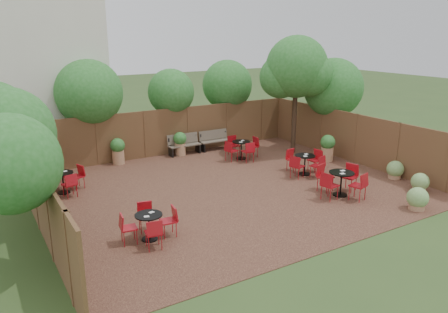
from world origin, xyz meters
TOP-DOWN VIEW (x-y plane):
  - ground at (0.00, 0.00)m, footprint 80.00×80.00m
  - courtyard_paving at (0.00, 0.00)m, footprint 12.00×10.00m
  - fence_back at (0.00, 5.00)m, footprint 12.00×0.08m
  - fence_left at (-6.00, 0.00)m, footprint 0.08×10.00m
  - fence_right at (6.00, 0.00)m, footprint 0.08×10.00m
  - neighbour_building at (-4.50, 8.00)m, footprint 5.00×4.00m
  - overhang_foliage at (-1.17, 3.05)m, footprint 15.62×10.55m
  - courtyard_tree at (4.79, 2.37)m, footprint 2.75×2.65m
  - park_bench_left at (0.58, 4.62)m, footprint 1.44×0.48m
  - park_bench_right at (2.10, 4.62)m, footprint 1.41×0.46m
  - bistro_tables at (0.34, -0.02)m, footprint 9.62×6.80m
  - planters at (-0.32, 3.43)m, footprint 10.72×4.60m
  - low_shrubs at (4.89, -3.46)m, footprint 2.44×2.84m

SIDE VIEW (x-z plane):
  - ground at x=0.00m, z-range 0.00..0.00m
  - courtyard_paving at x=0.00m, z-range 0.00..0.02m
  - low_shrubs at x=4.89m, z-range -0.01..0.68m
  - bistro_tables at x=0.34m, z-range -0.01..0.90m
  - park_bench_right at x=2.10m, z-range 0.03..0.90m
  - park_bench_left at x=0.58m, z-range 0.03..0.92m
  - planters at x=-0.32m, z-range 0.05..1.13m
  - fence_back at x=0.00m, z-range 0.00..2.00m
  - fence_left at x=-6.00m, z-range 0.00..2.00m
  - fence_right at x=6.00m, z-range 0.00..2.00m
  - overhang_foliage at x=-1.17m, z-range 1.39..4.04m
  - courtyard_tree at x=4.79m, z-range 1.08..6.08m
  - neighbour_building at x=-4.50m, z-range 0.00..8.00m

